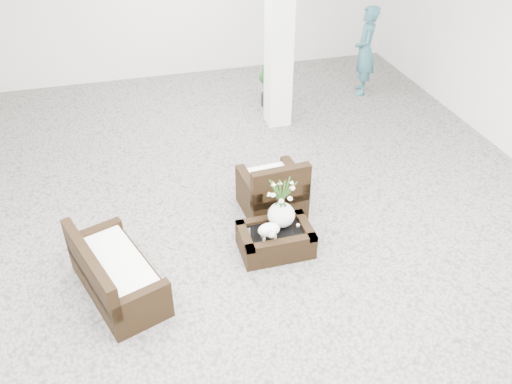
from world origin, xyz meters
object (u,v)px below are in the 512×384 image
object	(u,v)px
armchair	(272,183)
loveseat	(116,267)
topiary	(271,69)
coffee_table	(275,241)

from	to	relation	value
armchair	loveseat	distance (m)	2.40
topiary	armchair	bearing A→B (deg)	-106.41
armchair	topiary	size ratio (longest dim) A/B	0.59
loveseat	topiary	distance (m)	5.28
coffee_table	topiary	distance (m)	4.25
coffee_table	loveseat	xyz separation A→B (m)	(-1.94, -0.21, 0.22)
armchair	topiary	distance (m)	3.35
armchair	topiary	world-z (taller)	topiary
coffee_table	loveseat	world-z (taller)	loveseat
coffee_table	topiary	bearing A→B (deg)	74.18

